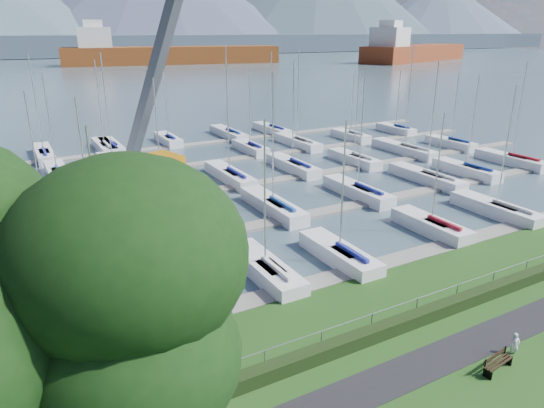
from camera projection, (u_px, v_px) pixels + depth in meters
path at (431, 362)px, 22.12m from camera, size 160.00×2.00×0.04m
water at (29, 63)px, 239.04m from camera, size 800.00×540.00×0.20m
hedge at (392, 327)px, 24.15m from camera, size 80.00×0.70×0.70m
fence at (388, 309)px, 24.20m from camera, size 80.00×0.04×0.04m
foothill at (20, 46)px, 294.59m from camera, size 900.00×80.00×12.00m
docks at (201, 193)px, 46.10m from camera, size 90.00×41.60×0.25m
bench_right at (497, 362)px, 21.47m from camera, size 1.84×0.64×0.85m
person at (515, 342)px, 22.51m from camera, size 0.53×0.43×1.25m
tree at (62, 307)px, 10.17m from camera, size 8.84×8.27×12.81m
crane at (162, 139)px, 42.50m from camera, size 7.06×13.12×22.35m
cargo_ship_mid at (165, 56)px, 226.10m from camera, size 100.43×32.47×21.50m
cargo_ship_east at (412, 53)px, 246.76m from camera, size 81.68×43.48×21.50m
sailboat_fleet at (154, 132)px, 45.06m from camera, size 75.32×50.40×13.64m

